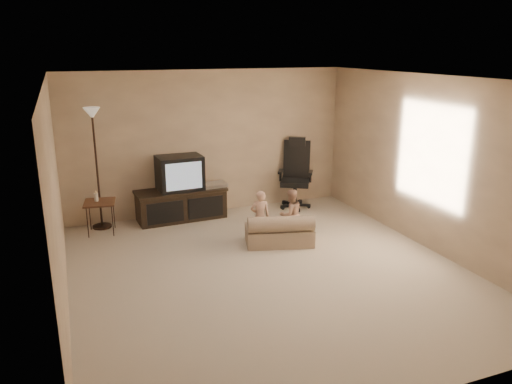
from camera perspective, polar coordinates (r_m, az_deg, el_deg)
floor at (r=6.70m, az=1.46°, el=-9.05°), size 5.50×5.50×0.00m
room_shell at (r=6.20m, az=1.56°, el=3.74°), size 5.50×5.50×5.50m
tv_stand at (r=8.60m, az=-8.55°, el=-0.13°), size 1.58×0.65×1.11m
office_chair at (r=9.22m, az=4.55°, el=1.09°), size 0.80×0.81×1.27m
side_table at (r=8.23m, az=-17.47°, el=-1.16°), size 0.54×0.54×0.71m
floor_lamp at (r=8.26m, az=-17.98°, el=5.52°), size 0.31×0.31×1.97m
child_sofa at (r=7.49m, az=2.72°, el=-4.60°), size 1.10×0.80×0.49m
toddler_left at (r=7.52m, az=0.47°, el=-2.82°), size 0.33×0.27×0.81m
toddler_right at (r=7.67m, az=3.99°, el=-2.56°), size 0.41×0.25×0.79m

